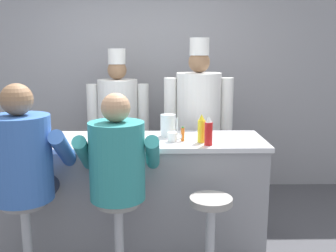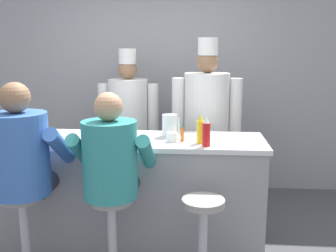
{
  "view_description": "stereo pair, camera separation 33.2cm",
  "coord_description": "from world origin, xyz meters",
  "px_view_note": "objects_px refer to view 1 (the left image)",
  "views": [
    {
      "loc": [
        0.24,
        -2.96,
        1.75
      ],
      "look_at": [
        0.31,
        0.31,
        1.11
      ],
      "focal_mm": 42.0,
      "sensor_mm": 36.0,
      "label": 1
    },
    {
      "loc": [
        0.57,
        -2.95,
        1.75
      ],
      "look_at": [
        0.31,
        0.31,
        1.11
      ],
      "focal_mm": 42.0,
      "sensor_mm": 36.0,
      "label": 2
    }
  ],
  "objects_px": {
    "coffee_mug_white": "(173,137)",
    "cereal_bowl": "(13,142)",
    "breakfast_plate": "(130,139)",
    "water_pitcher_clear": "(168,125)",
    "cook_in_whites_near": "(118,120)",
    "hot_sauce_bottle_orange": "(183,134)",
    "cook_in_whites_far": "(198,119)",
    "mustard_bottle_yellow": "(201,129)",
    "diner_seated_blue": "(23,162)",
    "empty_stool_round": "(210,227)",
    "ketchup_bottle_red": "(209,132)",
    "diner_seated_teal": "(118,166)"
  },
  "relations": [
    {
      "from": "water_pitcher_clear",
      "to": "ketchup_bottle_red",
      "type": "bearing_deg",
      "value": -46.86
    },
    {
      "from": "cook_in_whites_near",
      "to": "cook_in_whites_far",
      "type": "xyz_separation_m",
      "value": [
        0.87,
        -0.24,
        0.06
      ]
    },
    {
      "from": "water_pitcher_clear",
      "to": "cook_in_whites_near",
      "type": "xyz_separation_m",
      "value": [
        -0.54,
        0.91,
        -0.12
      ]
    },
    {
      "from": "water_pitcher_clear",
      "to": "breakfast_plate",
      "type": "distance_m",
      "value": 0.38
    },
    {
      "from": "hot_sauce_bottle_orange",
      "to": "diner_seated_teal",
      "type": "xyz_separation_m",
      "value": [
        -0.5,
        -0.49,
        -0.12
      ]
    },
    {
      "from": "breakfast_plate",
      "to": "cook_in_whites_near",
      "type": "height_order",
      "value": "cook_in_whites_near"
    },
    {
      "from": "diner_seated_blue",
      "to": "hot_sauce_bottle_orange",
      "type": "bearing_deg",
      "value": 22.43
    },
    {
      "from": "hot_sauce_bottle_orange",
      "to": "water_pitcher_clear",
      "type": "height_order",
      "value": "water_pitcher_clear"
    },
    {
      "from": "coffee_mug_white",
      "to": "water_pitcher_clear",
      "type": "bearing_deg",
      "value": 99.45
    },
    {
      "from": "mustard_bottle_yellow",
      "to": "empty_stool_round",
      "type": "bearing_deg",
      "value": -86.65
    },
    {
      "from": "diner_seated_teal",
      "to": "cook_in_whites_near",
      "type": "relative_size",
      "value": 0.83
    },
    {
      "from": "cereal_bowl",
      "to": "coffee_mug_white",
      "type": "height_order",
      "value": "coffee_mug_white"
    },
    {
      "from": "hot_sauce_bottle_orange",
      "to": "cereal_bowl",
      "type": "relative_size",
      "value": 0.72
    },
    {
      "from": "ketchup_bottle_red",
      "to": "coffee_mug_white",
      "type": "height_order",
      "value": "ketchup_bottle_red"
    },
    {
      "from": "mustard_bottle_yellow",
      "to": "hot_sauce_bottle_orange",
      "type": "height_order",
      "value": "mustard_bottle_yellow"
    },
    {
      "from": "diner_seated_blue",
      "to": "cook_in_whites_far",
      "type": "xyz_separation_m",
      "value": [
        1.39,
        1.35,
        0.07
      ]
    },
    {
      "from": "ketchup_bottle_red",
      "to": "mustard_bottle_yellow",
      "type": "bearing_deg",
      "value": 114.48
    },
    {
      "from": "cook_in_whites_far",
      "to": "breakfast_plate",
      "type": "bearing_deg",
      "value": -127.64
    },
    {
      "from": "water_pitcher_clear",
      "to": "coffee_mug_white",
      "type": "bearing_deg",
      "value": -80.55
    },
    {
      "from": "hot_sauce_bottle_orange",
      "to": "cook_in_whites_far",
      "type": "relative_size",
      "value": 0.07
    },
    {
      "from": "breakfast_plate",
      "to": "cereal_bowl",
      "type": "distance_m",
      "value": 0.94
    },
    {
      "from": "coffee_mug_white",
      "to": "cereal_bowl",
      "type": "bearing_deg",
      "value": -175.22
    },
    {
      "from": "mustard_bottle_yellow",
      "to": "empty_stool_round",
      "type": "height_order",
      "value": "mustard_bottle_yellow"
    },
    {
      "from": "ketchup_bottle_red",
      "to": "water_pitcher_clear",
      "type": "bearing_deg",
      "value": 133.14
    },
    {
      "from": "ketchup_bottle_red",
      "to": "water_pitcher_clear",
      "type": "distance_m",
      "value": 0.46
    },
    {
      "from": "diner_seated_teal",
      "to": "cook_in_whites_near",
      "type": "distance_m",
      "value": 1.6
    },
    {
      "from": "coffee_mug_white",
      "to": "empty_stool_round",
      "type": "distance_m",
      "value": 0.8
    },
    {
      "from": "diner_seated_blue",
      "to": "cook_in_whites_near",
      "type": "xyz_separation_m",
      "value": [
        0.52,
        1.59,
        0.01
      ]
    },
    {
      "from": "ketchup_bottle_red",
      "to": "cereal_bowl",
      "type": "distance_m",
      "value": 1.57
    },
    {
      "from": "hot_sauce_bottle_orange",
      "to": "cook_in_whites_far",
      "type": "xyz_separation_m",
      "value": [
        0.21,
        0.86,
        -0.02
      ]
    },
    {
      "from": "cereal_bowl",
      "to": "cook_in_whites_near",
      "type": "bearing_deg",
      "value": 59.82
    },
    {
      "from": "cereal_bowl",
      "to": "cook_in_whites_near",
      "type": "xyz_separation_m",
      "value": [
        0.72,
        1.23,
        -0.05
      ]
    },
    {
      "from": "diner_seated_teal",
      "to": "ketchup_bottle_red",
      "type": "bearing_deg",
      "value": 25.92
    },
    {
      "from": "diner_seated_teal",
      "to": "cook_in_whites_far",
      "type": "height_order",
      "value": "cook_in_whites_far"
    },
    {
      "from": "water_pitcher_clear",
      "to": "diner_seated_blue",
      "type": "relative_size",
      "value": 0.13
    },
    {
      "from": "breakfast_plate",
      "to": "coffee_mug_white",
      "type": "height_order",
      "value": "coffee_mug_white"
    },
    {
      "from": "cereal_bowl",
      "to": "diner_seated_blue",
      "type": "xyz_separation_m",
      "value": [
        0.2,
        -0.35,
        -0.06
      ]
    },
    {
      "from": "diner_seated_teal",
      "to": "empty_stool_round",
      "type": "height_order",
      "value": "diner_seated_teal"
    },
    {
      "from": "hot_sauce_bottle_orange",
      "to": "cereal_bowl",
      "type": "height_order",
      "value": "hot_sauce_bottle_orange"
    },
    {
      "from": "cereal_bowl",
      "to": "coffee_mug_white",
      "type": "relative_size",
      "value": 1.37
    },
    {
      "from": "cereal_bowl",
      "to": "ketchup_bottle_red",
      "type": "bearing_deg",
      "value": -0.75
    },
    {
      "from": "cereal_bowl",
      "to": "diner_seated_blue",
      "type": "relative_size",
      "value": 0.11
    },
    {
      "from": "hot_sauce_bottle_orange",
      "to": "diner_seated_blue",
      "type": "distance_m",
      "value": 1.27
    },
    {
      "from": "coffee_mug_white",
      "to": "diner_seated_teal",
      "type": "height_order",
      "value": "diner_seated_teal"
    },
    {
      "from": "mustard_bottle_yellow",
      "to": "hot_sauce_bottle_orange",
      "type": "distance_m",
      "value": 0.17
    },
    {
      "from": "ketchup_bottle_red",
      "to": "hot_sauce_bottle_orange",
      "type": "height_order",
      "value": "ketchup_bottle_red"
    },
    {
      "from": "cook_in_whites_near",
      "to": "cereal_bowl",
      "type": "bearing_deg",
      "value": -120.18
    },
    {
      "from": "mustard_bottle_yellow",
      "to": "diner_seated_blue",
      "type": "xyz_separation_m",
      "value": [
        -1.33,
        -0.44,
        -0.14
      ]
    },
    {
      "from": "cook_in_whites_near",
      "to": "cook_in_whites_far",
      "type": "height_order",
      "value": "cook_in_whites_far"
    },
    {
      "from": "diner_seated_teal",
      "to": "mustard_bottle_yellow",
      "type": "bearing_deg",
      "value": 34.1
    }
  ]
}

